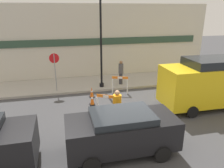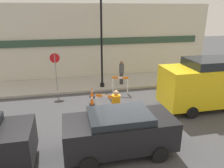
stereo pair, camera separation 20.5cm
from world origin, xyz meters
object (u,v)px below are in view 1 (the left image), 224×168
Objects in this scene: stop_sign at (55,66)px; person_worker at (117,106)px; parked_car_1 at (122,130)px; streetlamp_post at (101,24)px; person_pedestrian at (121,72)px; work_van at (213,81)px.

person_worker is at bearing 119.49° from stop_sign.
parked_car_1 is at bearing 108.36° from stop_sign.
streetlamp_post is 3.90× the size of person_pedestrian.
work_van is at bearing 153.33° from stop_sign.
stop_sign reaches higher than person_worker.
work_van reaches higher than stop_sign.
parked_car_1 is (-0.57, -6.96, -3.30)m from streetlamp_post.
person_worker is at bearing 100.45° from person_pedestrian.
stop_sign is 0.44× the size of work_van.
stop_sign is at bearing 154.16° from work_van.
person_worker is at bearing -172.58° from work_van.
stop_sign reaches higher than person_pedestrian.
person_pedestrian is at bearing -176.15° from stop_sign.
streetlamp_post is at bearing -178.39° from stop_sign.
work_van is (5.30, -4.12, -2.76)m from streetlamp_post.
stop_sign is 9.17m from work_van.
parked_car_1 is (2.38, -6.83, -0.83)m from stop_sign.
streetlamp_post is at bearing 8.16° from person_worker.
person_pedestrian reaches higher than person_worker.
parked_car_1 is at bearing -94.69° from streetlamp_post.
work_van is at bearing -37.86° from streetlamp_post.
work_van reaches higher than person_pedestrian.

